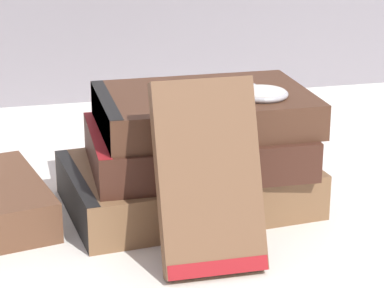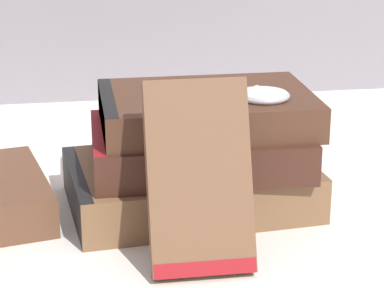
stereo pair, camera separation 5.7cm
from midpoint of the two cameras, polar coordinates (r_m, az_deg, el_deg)
name	(u,v)px [view 1 (the left image)]	position (r m, az deg, el deg)	size (l,w,h in m)	color
ground_plane	(208,226)	(0.74, -1.04, -5.86)	(3.00, 3.00, 0.00)	white
book_flat_bottom	(182,185)	(0.78, -2.81, -2.95)	(0.24, 0.18, 0.04)	brown
book_flat_middle	(191,146)	(0.76, -2.21, -0.20)	(0.20, 0.15, 0.04)	#422319
book_flat_top	(199,110)	(0.75, -1.68, 2.41)	(0.20, 0.14, 0.03)	#4C2D1E
book_leaning_front	(209,183)	(0.65, -1.30, -2.84)	(0.08, 0.07, 0.15)	brown
pocket_watch	(262,94)	(0.74, 2.78, 3.57)	(0.05, 0.05, 0.01)	silver
reading_glasses	(112,169)	(0.88, -7.53, -1.81)	(0.10, 0.06, 0.00)	#ADADB2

